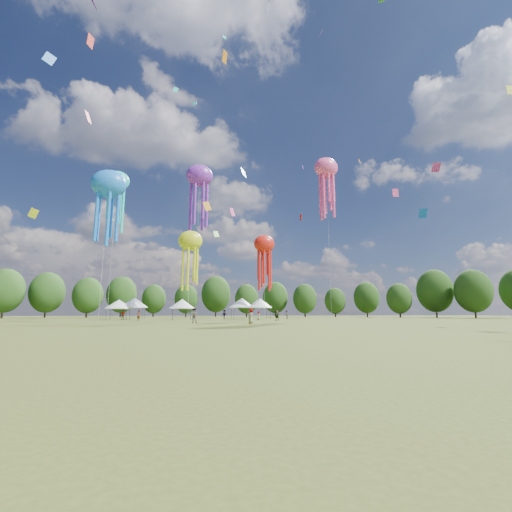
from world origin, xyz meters
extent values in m
plane|color=#384416|center=(0.00, 0.00, 0.00)|extent=(300.00, 300.00, 0.00)
imported|color=gray|center=(-4.09, 30.04, 0.91)|extent=(0.96, 0.78, 1.83)
imported|color=gray|center=(7.71, 46.62, 0.77)|extent=(0.52, 0.77, 1.53)
imported|color=gray|center=(15.75, 55.94, 0.87)|extent=(0.88, 1.01, 1.75)
imported|color=gray|center=(2.73, 56.23, 0.92)|extent=(1.26, 0.82, 1.85)
imported|color=gray|center=(-16.08, 52.53, 0.88)|extent=(1.11, 0.73, 1.76)
imported|color=gray|center=(9.38, 40.35, 0.89)|extent=(1.69, 1.28, 1.78)
imported|color=gray|center=(-12.45, 45.08, 0.86)|extent=(0.67, 0.75, 1.71)
imported|color=gray|center=(2.32, 26.29, 0.86)|extent=(0.60, 0.88, 1.73)
cylinder|color=#47474C|center=(-18.87, 52.47, 0.97)|extent=(0.08, 0.08, 1.94)
cylinder|color=#47474C|center=(-18.87, 55.91, 0.97)|extent=(0.08, 0.08, 1.94)
cylinder|color=#47474C|center=(-15.42, 52.47, 0.97)|extent=(0.08, 0.08, 1.94)
cylinder|color=#47474C|center=(-15.42, 55.91, 0.97)|extent=(0.08, 0.08, 1.94)
cube|color=white|center=(-17.14, 54.19, 1.99)|extent=(3.85, 3.85, 0.10)
cone|color=white|center=(-17.14, 54.19, 2.88)|extent=(5.00, 5.00, 1.67)
cylinder|color=#47474C|center=(-16.38, 53.45, 1.08)|extent=(0.08, 0.08, 2.16)
cylinder|color=#47474C|center=(-16.38, 57.01, 1.08)|extent=(0.08, 0.08, 2.16)
cylinder|color=#47474C|center=(-12.82, 53.45, 1.08)|extent=(0.08, 0.08, 2.16)
cylinder|color=#47474C|center=(-12.82, 57.01, 1.08)|extent=(0.08, 0.08, 2.16)
cube|color=white|center=(-14.60, 55.23, 2.21)|extent=(3.96, 3.96, 0.10)
cone|color=white|center=(-14.60, 55.23, 3.19)|extent=(5.15, 5.15, 1.85)
cylinder|color=#47474C|center=(-7.33, 49.77, 0.99)|extent=(0.08, 0.08, 1.97)
cylinder|color=#47474C|center=(-7.33, 53.02, 0.99)|extent=(0.08, 0.08, 1.97)
cylinder|color=#47474C|center=(-4.08, 49.77, 0.99)|extent=(0.08, 0.08, 1.97)
cylinder|color=#47474C|center=(-4.08, 53.02, 0.99)|extent=(0.08, 0.08, 1.97)
cube|color=white|center=(-5.71, 51.39, 2.02)|extent=(3.65, 3.65, 0.10)
cone|color=white|center=(-5.71, 51.39, 2.92)|extent=(4.75, 4.75, 1.69)
cylinder|color=#47474C|center=(4.56, 55.50, 1.14)|extent=(0.08, 0.08, 2.28)
cylinder|color=#47474C|center=(4.56, 59.30, 1.14)|extent=(0.08, 0.08, 2.28)
cylinder|color=#47474C|center=(8.36, 55.50, 1.14)|extent=(0.08, 0.08, 2.28)
cylinder|color=#47474C|center=(8.36, 59.30, 1.14)|extent=(0.08, 0.08, 2.28)
cube|color=white|center=(6.46, 57.40, 2.33)|extent=(4.20, 4.20, 0.10)
cone|color=white|center=(6.46, 57.40, 3.35)|extent=(5.45, 5.45, 1.95)
cylinder|color=#47474C|center=(7.97, 52.99, 1.10)|extent=(0.08, 0.08, 2.20)
cylinder|color=#47474C|center=(7.97, 56.57, 1.10)|extent=(0.08, 0.08, 2.20)
cylinder|color=#47474C|center=(11.55, 52.99, 1.10)|extent=(0.08, 0.08, 2.20)
cylinder|color=#47474C|center=(11.55, 56.57, 1.10)|extent=(0.08, 0.08, 2.20)
cube|color=white|center=(9.76, 54.78, 2.25)|extent=(3.98, 3.98, 0.10)
cone|color=white|center=(9.76, 54.78, 3.25)|extent=(5.17, 5.17, 1.89)
ellipsoid|color=blue|center=(-15.87, 33.83, 18.47)|extent=(4.58, 3.20, 3.89)
cylinder|color=beige|center=(-15.87, 33.83, 9.23)|extent=(0.03, 0.03, 18.47)
ellipsoid|color=purple|center=(-3.37, 46.26, 25.96)|extent=(4.78, 3.35, 4.07)
cylinder|color=beige|center=(-3.37, 46.26, 12.98)|extent=(0.03, 0.03, 25.96)
ellipsoid|color=red|center=(7.16, 39.75, 12.37)|extent=(3.43, 2.40, 2.92)
cylinder|color=beige|center=(7.16, 39.75, 6.18)|extent=(0.03, 0.03, 12.37)
ellipsoid|color=#1AE4D9|center=(-17.41, 46.27, 23.76)|extent=(4.12, 2.88, 3.50)
cylinder|color=beige|center=(-17.41, 46.27, 11.88)|extent=(0.03, 0.03, 23.76)
ellipsoid|color=yellow|center=(-4.78, 33.51, 11.03)|extent=(3.29, 2.30, 2.80)
cylinder|color=beige|center=(-4.78, 33.51, 5.51)|extent=(0.03, 0.03, 11.03)
ellipsoid|color=#FC4A94|center=(21.62, 46.55, 30.00)|extent=(4.83, 3.38, 4.10)
cylinder|color=beige|center=(21.62, 46.55, 15.00)|extent=(0.03, 0.03, 30.00)
cube|color=blue|center=(-26.31, 37.34, 38.71)|extent=(1.62, 1.16, 2.21)
cube|color=#1AE4D9|center=(-7.80, 36.52, 35.78)|extent=(0.89, 0.29, 1.06)
cube|color=#FC4A94|center=(5.24, 64.58, 25.14)|extent=(1.72, 1.26, 2.34)
cube|color=purple|center=(19.11, 53.08, 32.76)|extent=(0.47, 0.62, 0.93)
cube|color=red|center=(-17.25, 25.59, 32.92)|extent=(0.58, 1.21, 1.48)
cube|color=orange|center=(-2.35, 38.04, 17.60)|extent=(1.53, 0.51, 1.77)
cube|color=yellow|center=(28.46, 13.75, 24.99)|extent=(1.06, 0.44, 1.28)
cube|color=#1AE4D9|center=(-4.65, 48.79, 41.96)|extent=(0.84, 0.99, 1.13)
cube|color=#FC4A94|center=(32.61, 30.03, 23.75)|extent=(1.08, 1.27, 1.86)
cube|color=red|center=(-17.18, 27.05, 24.02)|extent=(0.58, 1.33, 1.58)
cube|color=orange|center=(-0.15, 36.94, 43.26)|extent=(1.00, 1.74, 2.08)
cube|color=yellow|center=(-22.57, 68.67, 23.38)|extent=(0.96, 1.73, 1.93)
cube|color=blue|center=(5.67, 51.62, 29.65)|extent=(1.29, 2.20, 2.39)
cube|color=#FC4A94|center=(40.37, 51.42, 27.92)|extent=(1.55, 0.26, 1.94)
cube|color=purple|center=(17.36, 37.11, 51.51)|extent=(0.37, 0.82, 0.91)
cube|color=red|center=(24.21, 69.30, 26.36)|extent=(0.13, 1.62, 1.93)
cube|color=orange|center=(23.49, 37.02, 27.26)|extent=(0.48, 0.69, 0.88)
cube|color=yellow|center=(-34.77, 58.32, 20.45)|extent=(2.00, 0.51, 2.20)
cube|color=#4BD923|center=(-0.49, 42.14, 14.20)|extent=(1.07, 0.57, 1.19)
cube|color=blue|center=(28.02, 28.18, 15.44)|extent=(0.80, 1.16, 1.63)
cube|color=#1AE4D9|center=(0.99, 48.83, 58.00)|extent=(0.89, 0.68, 1.16)
cylinder|color=#38281C|center=(-47.17, 78.19, 1.68)|extent=(0.44, 0.44, 3.36)
ellipsoid|color=#234316|center=(-47.17, 78.19, 6.51)|extent=(8.40, 8.40, 10.51)
cylinder|color=#38281C|center=(-40.68, 85.49, 1.71)|extent=(0.44, 0.44, 3.41)
ellipsoid|color=#234316|center=(-40.68, 85.49, 6.61)|extent=(8.53, 8.53, 10.66)
cylinder|color=#38281C|center=(-30.60, 85.02, 1.53)|extent=(0.44, 0.44, 3.07)
ellipsoid|color=#234316|center=(-30.60, 85.02, 5.94)|extent=(7.66, 7.66, 9.58)
cylinder|color=#38281C|center=(-23.51, 93.33, 1.72)|extent=(0.44, 0.44, 3.43)
ellipsoid|color=#234316|center=(-23.51, 93.33, 6.65)|extent=(8.58, 8.58, 10.73)
cylinder|color=#38281C|center=(-14.76, 98.96, 1.47)|extent=(0.44, 0.44, 2.95)
ellipsoid|color=#234316|center=(-14.76, 98.96, 5.71)|extent=(7.37, 7.37, 9.21)
cylinder|color=#38281C|center=(-4.70, 95.06, 1.45)|extent=(0.44, 0.44, 2.89)
ellipsoid|color=#234316|center=(-4.70, 95.06, 5.61)|extent=(7.23, 7.23, 9.04)
cylinder|color=#38281C|center=(4.91, 99.49, 1.92)|extent=(0.44, 0.44, 3.84)
ellipsoid|color=#234316|center=(4.91, 99.49, 7.44)|extent=(9.60, 9.60, 11.99)
cylinder|color=#38281C|center=(13.19, 88.44, 1.42)|extent=(0.44, 0.44, 2.84)
ellipsoid|color=#234316|center=(13.19, 88.44, 5.51)|extent=(7.11, 7.11, 8.89)
cylinder|color=#38281C|center=(22.93, 91.04, 1.58)|extent=(0.44, 0.44, 3.16)
ellipsoid|color=#234316|center=(22.93, 91.04, 6.13)|extent=(7.91, 7.91, 9.88)
cylinder|color=#38281C|center=(30.69, 85.29, 1.44)|extent=(0.44, 0.44, 2.88)
ellipsoid|color=#234316|center=(30.69, 85.29, 5.59)|extent=(7.21, 7.21, 9.01)
cylinder|color=#38281C|center=(41.52, 87.24, 1.31)|extent=(0.44, 0.44, 2.63)
ellipsoid|color=#234316|center=(41.52, 87.24, 5.09)|extent=(6.57, 6.57, 8.22)
cylinder|color=#38281C|center=(50.52, 83.73, 1.56)|extent=(0.44, 0.44, 3.13)
ellipsoid|color=#234316|center=(50.52, 83.73, 6.06)|extent=(7.81, 7.81, 9.77)
cylinder|color=#38281C|center=(53.64, 71.81, 1.36)|extent=(0.44, 0.44, 2.72)
ellipsoid|color=#234316|center=(53.64, 71.81, 5.27)|extent=(6.80, 6.80, 8.50)
cylinder|color=#38281C|center=(62.96, 68.92, 1.90)|extent=(0.44, 0.44, 3.81)
ellipsoid|color=#234316|center=(62.96, 68.92, 7.38)|extent=(9.52, 9.52, 11.90)
cylinder|color=#38281C|center=(66.57, 59.80, 1.76)|extent=(0.44, 0.44, 3.51)
ellipsoid|color=#234316|center=(66.57, 59.80, 6.80)|extent=(8.78, 8.78, 10.97)
camera|label=1|loc=(-5.31, -12.54, 1.20)|focal=23.57mm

